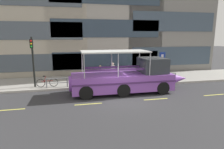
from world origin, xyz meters
name	(u,v)px	position (x,y,z in m)	size (l,w,h in m)	color
ground_plane	(121,98)	(0.00, 0.00, 0.00)	(120.00, 120.00, 0.00)	#333335
sidewalk	(107,80)	(0.00, 5.60, 0.09)	(32.00, 4.80, 0.18)	#99968E
curb_edge	(112,86)	(0.00, 3.11, 0.09)	(32.00, 0.18, 0.18)	#B2ADA3
lane_centreline	(123,102)	(0.00, -0.70, 0.00)	(25.80, 0.12, 0.01)	#DBD64C
curb_guardrail	(115,78)	(0.41, 3.45, 0.71)	(11.82, 0.09, 0.79)	gray
traffic_light_pole	(33,57)	(-6.45, 3.96, 2.70)	(0.24, 0.46, 4.17)	black
parking_sign	(162,61)	(5.04, 3.90, 2.04)	(0.60, 0.12, 2.74)	#4C4F54
leaned_bicycle	(47,82)	(-5.43, 3.76, 0.56)	(1.74, 0.46, 0.96)	black
duck_tour_boat	(129,78)	(1.05, 1.45, 1.13)	(9.74, 2.64, 3.31)	purple
pedestrian_near_bow	(148,68)	(4.14, 5.04, 1.22)	(0.50, 0.24, 1.72)	#1E2338
pedestrian_mid_left	(113,70)	(0.42, 4.64, 1.25)	(0.47, 0.31, 1.78)	#47423D
pedestrian_mid_right	(100,72)	(-0.80, 4.52, 1.13)	(0.22, 0.45, 1.57)	#1E2338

